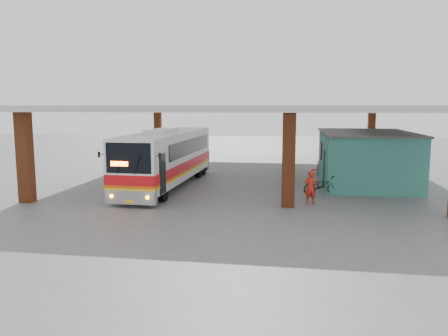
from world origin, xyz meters
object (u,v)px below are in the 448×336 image
Objects in this scene: motorcycle at (322,185)px; red_chair at (316,168)px; coach_bus at (167,158)px; pedestrian at (310,187)px.

red_chair is (0.13, 7.60, -0.12)m from motorcycle.
motorcycle is (8.65, -1.25, -1.15)m from coach_bus.
motorcycle is at bearing -126.60° from pedestrian.
motorcycle is at bearing -87.24° from red_chair.
red_chair is at bearing -23.05° from motorcycle.
pedestrian is (-0.67, -2.17, 0.28)m from motorcycle.
red_chair is (0.80, 9.77, -0.40)m from pedestrian.
motorcycle is 7.60m from red_chair.
coach_bus is 7.26× the size of pedestrian.
coach_bus is at bearing -140.40° from red_chair.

